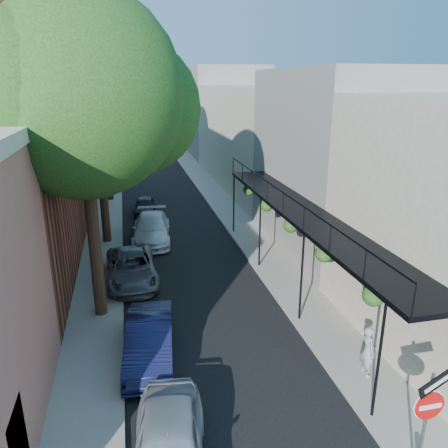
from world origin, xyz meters
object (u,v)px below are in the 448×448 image
oak_far (108,83)px  parked_car_e (145,206)px  oak_mid (104,109)px  parked_car_b (150,340)px  parked_car_c (131,268)px  oak_near (95,98)px  sign_post (429,410)px  pedestrian (368,351)px  parked_car_d (152,229)px

oak_far → parked_car_e: oak_far is taller
oak_mid → parked_car_b: oak_mid is taller
oak_mid → parked_car_c: oak_mid is taller
oak_near → oak_mid: oak_near is taller
oak_near → oak_far: size_ratio=0.96×
oak_mid → parked_car_e: 8.24m
oak_near → parked_car_b: 8.04m
parked_car_b → parked_car_c: 5.88m
sign_post → pedestrian: (0.84, 3.59, -1.13)m
sign_post → oak_far: bearing=103.9°
sign_post → parked_car_c: bearing=116.0°
oak_mid → oak_near: bearing=-89.6°
oak_near → pedestrian: size_ratio=7.26×
sign_post → parked_car_c: size_ratio=0.66×
parked_car_b → parked_car_c: bearing=99.7°
sign_post → oak_near: 12.77m
oak_near → parked_car_c: 7.70m
oak_far → parked_car_c: bearing=-87.0°
oak_far → parked_car_b: 21.77m
parked_car_e → parked_car_d: bearing=-84.0°
sign_post → oak_far: 27.80m
oak_mid → parked_car_d: (2.02, -0.47, -6.35)m
parked_car_d → parked_car_c: bearing=-98.5°
oak_near → parked_car_e: (1.87, 12.67, -7.31)m
oak_mid → pedestrian: oak_mid is taller
sign_post → oak_far: (-6.51, 26.30, 6.22)m
sign_post → parked_car_d: sign_post is taller
parked_car_e → oak_near: bearing=-93.5°
parked_car_b → pedestrian: size_ratio=2.61×
oak_mid → oak_far: bearing=89.6°
oak_far → parked_car_e: 9.02m
oak_mid → parked_car_d: oak_mid is taller
parked_car_e → pedestrian: (5.50, -18.36, 0.34)m
parked_car_c → parked_car_e: size_ratio=1.37×
parked_car_b → parked_car_d: 10.89m
oak_mid → oak_far: (0.06, 9.04, 1.20)m
oak_near → parked_car_c: (0.77, 2.50, -7.24)m
parked_car_e → pedestrian: 19.17m
oak_mid → parked_car_c: size_ratio=2.24×
oak_mid → parked_car_e: (1.92, 4.70, -6.49)m
parked_car_c → parked_car_e: 10.23m
sign_post → oak_far: oak_far is taller
oak_far → parked_car_d: 12.30m
parked_car_b → pedestrian: bearing=-15.1°
oak_far → parked_car_b: oak_far is taller
oak_near → parked_car_d: (1.97, 7.50, -7.17)m
oak_far → parked_car_d: bearing=-78.4°
parked_car_c → oak_far: bearing=91.3°
parked_car_c → pedestrian: bearing=-52.9°
sign_post → oak_mid: oak_mid is taller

